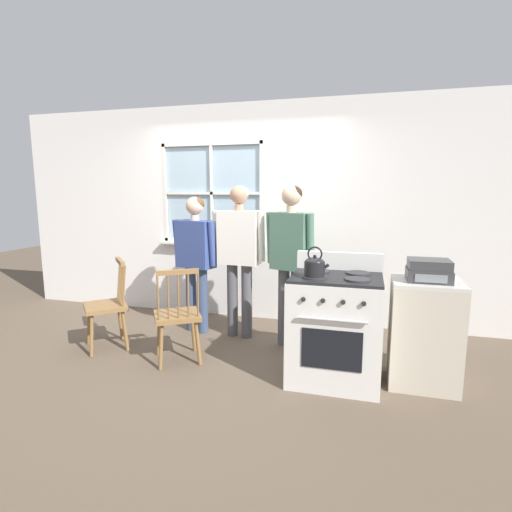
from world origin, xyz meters
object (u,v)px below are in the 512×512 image
object	(u,v)px
chair_by_window	(108,306)
side_counter	(424,333)
kettle	(315,266)
person_elderly_left	(196,251)
potted_plant	(215,236)
chair_near_wall	(177,317)
stereo	(429,271)
person_teen_center	(239,247)
stove	(335,327)
person_adult_right	(291,251)

from	to	relation	value
chair_by_window	side_counter	distance (m)	3.07
chair_by_window	kettle	distance (m)	2.25
person_elderly_left	potted_plant	bearing A→B (deg)	106.54
side_counter	chair_by_window	bearing A→B (deg)	-179.39
chair_near_wall	stereo	distance (m)	2.28
person_elderly_left	person_teen_center	size ratio (longest dim) A/B	0.93
side_counter	stereo	distance (m)	0.54
person_teen_center	side_counter	bearing A→B (deg)	-15.88
person_elderly_left	stove	size ratio (longest dim) A/B	1.45
kettle	potted_plant	distance (m)	2.15
person_teen_center	stove	size ratio (longest dim) A/B	1.56
stove	stereo	bearing A→B (deg)	8.33
person_elderly_left	side_counter	bearing A→B (deg)	0.19
person_teen_center	stereo	size ratio (longest dim) A/B	4.96
person_teen_center	person_adult_right	bearing A→B (deg)	-9.13
chair_by_window	person_teen_center	xyz separation A→B (m)	(1.22, 0.68, 0.58)
chair_by_window	stove	distance (m)	2.34
person_elderly_left	stereo	distance (m)	2.48
stereo	potted_plant	bearing A→B (deg)	151.09
person_adult_right	stove	bearing A→B (deg)	-33.19
person_adult_right	stereo	world-z (taller)	person_adult_right
chair_near_wall	stereo	xyz separation A→B (m)	(2.21, 0.13, 0.54)
potted_plant	side_counter	distance (m)	2.78
person_elderly_left	person_adult_right	size ratio (longest dim) A/B	0.93
chair_near_wall	side_counter	distance (m)	2.22
person_elderly_left	kettle	distance (m)	1.75
stove	stereo	world-z (taller)	stove
person_teen_center	person_adult_right	size ratio (longest dim) A/B	1.00
person_adult_right	stove	world-z (taller)	person_adult_right
potted_plant	side_counter	xyz separation A→B (m)	(2.38, -1.30, -0.61)
chair_near_wall	stereo	world-z (taller)	stereo
chair_near_wall	potted_plant	size ratio (longest dim) A/B	2.79
chair_near_wall	person_elderly_left	xyz separation A→B (m)	(-0.17, 0.83, 0.51)
potted_plant	stereo	size ratio (longest dim) A/B	0.98
person_teen_center	stove	distance (m)	1.47
chair_by_window	kettle	xyz separation A→B (m)	(2.17, -0.23, 0.58)
stove	side_counter	bearing A→B (deg)	9.92
person_teen_center	side_counter	size ratio (longest dim) A/B	1.87
potted_plant	stereo	world-z (taller)	potted_plant
person_teen_center	stereo	xyz separation A→B (m)	(1.85, -0.67, -0.04)
stove	kettle	distance (m)	0.59
kettle	chair_near_wall	bearing A→B (deg)	175.25
kettle	side_counter	distance (m)	1.10
chair_by_window	chair_near_wall	world-z (taller)	same
chair_by_window	stove	xyz separation A→B (m)	(2.34, -0.10, 0.03)
chair_near_wall	stove	xyz separation A→B (m)	(1.48, 0.02, 0.03)
kettle	side_counter	xyz separation A→B (m)	(0.90, 0.26, -0.57)
chair_near_wall	person_teen_center	world-z (taller)	person_teen_center
stove	chair_near_wall	bearing A→B (deg)	-179.12
chair_by_window	person_teen_center	bearing A→B (deg)	77.13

